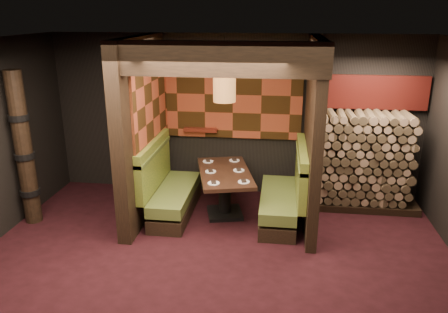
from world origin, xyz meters
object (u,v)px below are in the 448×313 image
Objects in this scene: dining_table at (225,185)px; firewood_stack at (368,161)px; booth_bench_left at (169,191)px; booth_bench_right at (285,197)px; totem_column at (24,150)px; pendant_lamp at (224,87)px.

dining_table is 0.92× the size of firewood_stack.
booth_bench_left is at bearing -167.83° from firewood_stack.
booth_bench_left is 1.00× the size of dining_table.
booth_bench_left is at bearing 180.00° from booth_bench_right.
booth_bench_right is at bearing 7.86° from totem_column.
firewood_stack reaches higher than booth_bench_right.
totem_column reaches higher than booth_bench_right.
dining_table is at bearing 3.42° from booth_bench_left.
firewood_stack is at bearing 12.17° from booth_bench_left.
booth_bench_left is 2.30m from totem_column.
totem_column is at bearing -166.81° from firewood_stack.
totem_column is 5.49m from firewood_stack.
dining_table is 3.14m from totem_column.
totem_column is at bearing -168.63° from dining_table.
booth_bench_right is 1.98m from pendant_lamp.
booth_bench_left and booth_bench_right have the same top height.
dining_table is at bearing 90.00° from pendant_lamp.
firewood_stack is (2.32, 0.64, 0.29)m from dining_table.
booth_bench_right is 0.92× the size of firewood_stack.
totem_column is (-3.98, -0.55, 0.79)m from booth_bench_right.
booth_bench_left is 3.35m from firewood_stack.
firewood_stack is (2.32, 0.69, -1.31)m from pendant_lamp.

